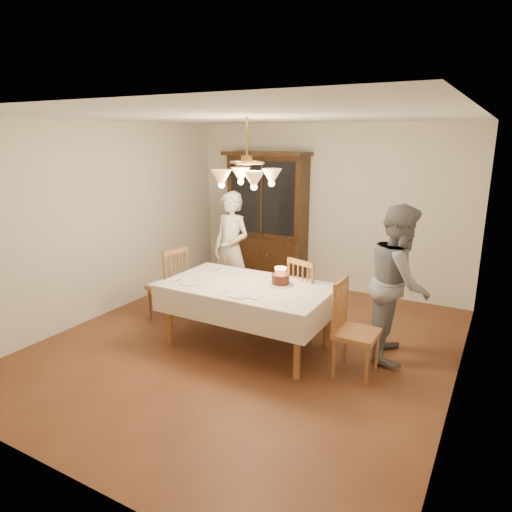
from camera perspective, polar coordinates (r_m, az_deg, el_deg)
The scene contains 14 objects.
ground at distance 5.51m, azimuth -1.03°, elevation -11.08°, with size 5.00×5.00×0.00m, color #572C18.
room_shell at distance 5.03m, azimuth -1.12°, elevation 5.35°, with size 5.00×5.00×5.00m.
dining_table at distance 5.25m, azimuth -1.07°, elevation -4.36°, with size 1.90×1.10×0.76m.
china_hutch at distance 7.52m, azimuth 1.36°, elevation 4.35°, with size 1.38×0.54×2.16m.
chair_far_side at distance 5.64m, azimuth 6.67°, elevation -5.67°, with size 0.55×0.53×1.00m.
chair_left_end at distance 6.21m, azimuth -10.95°, elevation -3.78°, with size 0.49×0.51×1.00m.
chair_right_end at distance 4.84m, azimuth 12.32°, elevation -9.53°, with size 0.42×0.44×1.00m.
elderly_woman at distance 6.51m, azimuth -3.10°, elevation 0.79°, with size 0.61×0.40×1.66m, color white.
adult_in_grey at distance 5.22m, azimuth 17.43°, elevation -3.18°, with size 0.83×0.65×1.72m, color slate.
birthday_cake at distance 5.21m, azimuth 3.07°, elevation -3.00°, with size 0.30×0.30×0.21m.
place_setting_near_left at distance 5.33m, azimuth -8.12°, elevation -3.29°, with size 0.40×0.25×0.02m.
place_setting_near_right at distance 4.88m, azimuth -1.90°, elevation -4.86°, with size 0.42×0.27×0.02m.
place_setting_far_left at distance 5.71m, azimuth -3.38°, elevation -1.92°, with size 0.39×0.24×0.02m.
chandelier at distance 4.98m, azimuth -1.14°, elevation 9.84°, with size 0.62×0.62×0.73m.
Camera 1 is at (2.50, -4.28, 2.41)m, focal length 32.00 mm.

